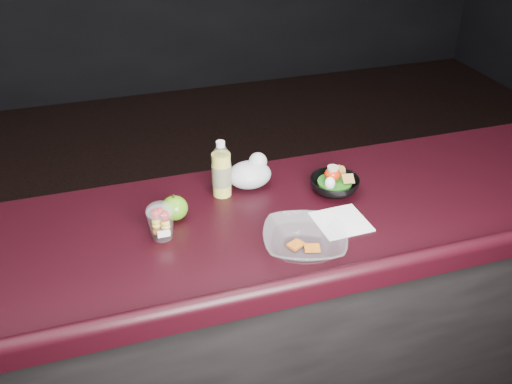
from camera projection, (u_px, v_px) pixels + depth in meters
The scene contains 8 objects.
counter at pixel (244, 336), 2.08m from camera, with size 4.06×0.71×1.02m.
lemonade_bottle at pixel (222, 173), 1.91m from camera, with size 0.07×0.07×0.20m.
fruit_cup at pixel (161, 221), 1.71m from camera, with size 0.09×0.09×0.12m.
green_apple at pixel (175, 208), 1.81m from camera, with size 0.09×0.09×0.09m.
plastic_bag at pixel (251, 173), 1.98m from camera, with size 0.15×0.13×0.11m.
snack_bowl at pixel (334, 184), 1.95m from camera, with size 0.17×0.17×0.09m.
takeout_bowl at pixel (305, 241), 1.68m from camera, with size 0.31×0.31×0.06m.
paper_napkin at pixel (341, 222), 1.81m from camera, with size 0.16×0.16×0.00m, color white.
Camera 1 is at (-0.41, -1.13, 2.06)m, focal length 40.00 mm.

